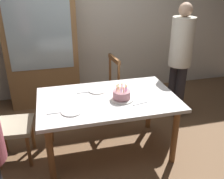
{
  "coord_description": "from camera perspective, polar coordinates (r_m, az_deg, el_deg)",
  "views": [
    {
      "loc": [
        -0.58,
        -2.47,
        2.02
      ],
      "look_at": [
        0.05,
        0.0,
        0.84
      ],
      "focal_mm": 40.09,
      "sensor_mm": 36.0,
      "label": 1
    }
  ],
  "objects": [
    {
      "name": "person_guest",
      "position": [
        3.73,
        15.3,
        7.48
      ],
      "size": [
        0.32,
        0.32,
        1.69
      ],
      "color": "#262328",
      "rests_on": "ground"
    },
    {
      "name": "birthday_cake",
      "position": [
        2.8,
        2.19,
        -1.35
      ],
      "size": [
        0.28,
        0.28,
        0.17
      ],
      "color": "silver",
      "rests_on": "dining_table"
    },
    {
      "name": "dining_table",
      "position": [
        2.89,
        -0.96,
        -3.49
      ],
      "size": [
        1.57,
        0.96,
        0.74
      ],
      "color": "white",
      "rests_on": "ground"
    },
    {
      "name": "plate_near_celebrant",
      "position": [
        2.6,
        -9.19,
        -4.94
      ],
      "size": [
        0.22,
        0.22,
        0.01
      ],
      "primitive_type": "cylinder",
      "color": "white",
      "rests_on": "dining_table"
    },
    {
      "name": "plate_far_side",
      "position": [
        3.02,
        -3.38,
        -0.2
      ],
      "size": [
        0.22,
        0.22,
        0.01
      ],
      "primitive_type": "cylinder",
      "color": "white",
      "rests_on": "dining_table"
    },
    {
      "name": "fork_near_guest",
      "position": [
        2.74,
        6.48,
        -3.18
      ],
      "size": [
        0.18,
        0.05,
        0.01
      ],
      "primitive_type": "cube",
      "rotation": [
        0.0,
        0.0,
        0.2
      ],
      "color": "silver",
      "rests_on": "dining_table"
    },
    {
      "name": "ground",
      "position": [
        3.25,
        -0.88,
        -13.65
      ],
      "size": [
        6.4,
        6.4,
        0.0
      ],
      "primitive_type": "plane",
      "color": "brown"
    },
    {
      "name": "fork_near_celebrant",
      "position": [
        2.61,
        -12.72,
        -5.24
      ],
      "size": [
        0.18,
        0.02,
        0.01
      ],
      "primitive_type": "cube",
      "rotation": [
        0.0,
        0.0,
        0.02
      ],
      "color": "silver",
      "rests_on": "dining_table"
    },
    {
      "name": "chair_spindle_back",
      "position": [
        3.7,
        -1.97,
        -0.15
      ],
      "size": [
        0.48,
        0.48,
        0.95
      ],
      "color": "brown",
      "rests_on": "ground"
    },
    {
      "name": "china_cabinet",
      "position": [
        4.17,
        -15.74,
        9.08
      ],
      "size": [
        1.1,
        0.45,
        1.9
      ],
      "color": "#9E7042",
      "rests_on": "ground"
    },
    {
      "name": "chair_upholstered",
      "position": [
        3.07,
        -23.63,
        -6.53
      ],
      "size": [
        0.48,
        0.48,
        0.95
      ],
      "color": "tan",
      "rests_on": "ground"
    },
    {
      "name": "back_wall",
      "position": [
        4.42,
        -6.83,
        15.29
      ],
      "size": [
        6.4,
        0.1,
        2.6
      ],
      "primitive_type": "cube",
      "color": "silver",
      "rests_on": "ground"
    },
    {
      "name": "fork_far_side",
      "position": [
        2.99,
        -6.34,
        -0.67
      ],
      "size": [
        0.18,
        0.02,
        0.01
      ],
      "primitive_type": "cube",
      "rotation": [
        0.0,
        0.0,
        0.0
      ],
      "color": "silver",
      "rests_on": "dining_table"
    }
  ]
}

